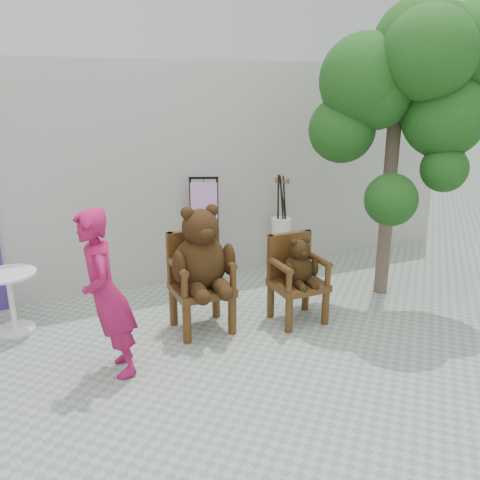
{
  "coord_description": "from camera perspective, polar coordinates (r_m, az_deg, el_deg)",
  "views": [
    {
      "loc": [
        -2.21,
        -3.94,
        2.68
      ],
      "look_at": [
        0.16,
        1.2,
        0.95
      ],
      "focal_mm": 38.0,
      "sensor_mm": 36.0,
      "label": 1
    }
  ],
  "objects": [
    {
      "name": "ground_plane",
      "position": [
        5.25,
        3.99,
        -13.74
      ],
      "size": [
        60.0,
        60.0,
        0.0
      ],
      "primitive_type": "plane",
      "color": "#939C8C",
      "rests_on": "ground"
    },
    {
      "name": "cafe_table",
      "position": [
        6.24,
        -24.34,
        -5.63
      ],
      "size": [
        0.6,
        0.6,
        0.7
      ],
      "rotation": [
        0.0,
        0.0,
        -0.11
      ],
      "color": "white",
      "rests_on": "ground"
    },
    {
      "name": "person",
      "position": [
        4.89,
        -14.79,
        -5.96
      ],
      "size": [
        0.43,
        0.62,
        1.64
      ],
      "primitive_type": "imported",
      "rotation": [
        0.0,
        0.0,
        -1.63
      ],
      "color": "#A6144C",
      "rests_on": "ground"
    },
    {
      "name": "back_wall",
      "position": [
        7.47,
        -7.3,
        7.75
      ],
      "size": [
        9.0,
        1.0,
        3.0
      ],
      "primitive_type": "cube",
      "color": "#B2B1A7",
      "rests_on": "ground"
    },
    {
      "name": "chair_small",
      "position": [
        5.95,
        6.43,
        -3.44
      ],
      "size": [
        0.59,
        0.55,
        1.02
      ],
      "color": "#3D240D",
      "rests_on": "ground"
    },
    {
      "name": "chair_big",
      "position": [
        5.63,
        -4.41,
        -2.47
      ],
      "size": [
        0.72,
        0.76,
        1.45
      ],
      "color": "#3D240D",
      "rests_on": "ground"
    },
    {
      "name": "stool_bucket",
      "position": [
        7.51,
        4.61,
        1.17
      ],
      "size": [
        0.32,
        0.32,
        1.45
      ],
      "rotation": [
        0.0,
        0.0,
        -0.04
      ],
      "color": "white",
      "rests_on": "ground"
    },
    {
      "name": "tree",
      "position": [
        6.42,
        18.56,
        16.52
      ],
      "size": [
        2.07,
        1.65,
        3.67
      ],
      "rotation": [
        0.0,
        0.0,
        -0.38
      ],
      "color": "#49372C",
      "rests_on": "ground"
    },
    {
      "name": "display_stand",
      "position": [
        7.04,
        -3.97,
        -0.4
      ],
      "size": [
        0.55,
        0.49,
        1.51
      ],
      "rotation": [
        0.0,
        0.0,
        -0.38
      ],
      "color": "black",
      "rests_on": "ground"
    }
  ]
}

